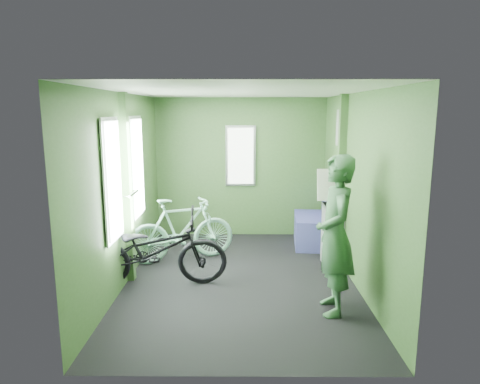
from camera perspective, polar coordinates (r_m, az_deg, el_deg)
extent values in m
plane|color=black|center=(5.48, -0.01, -11.57)|extent=(4.00, 4.00, 0.00)
cube|color=silver|center=(5.07, -0.01, 13.22)|extent=(2.80, 4.00, 0.02)
cube|color=#335527|center=(7.13, 0.08, 3.25)|extent=(2.80, 0.02, 2.30)
cube|color=#335527|center=(3.21, -0.20, -6.14)|extent=(2.80, 0.02, 2.30)
cube|color=#335527|center=(5.35, -15.18, 0.34)|extent=(0.02, 4.00, 2.30)
cube|color=#335527|center=(5.33, 15.21, 0.31)|extent=(0.02, 4.00, 2.30)
cube|color=#335527|center=(5.34, -14.76, 0.34)|extent=(0.08, 0.12, 2.30)
cube|color=silver|center=(4.78, -16.50, 1.50)|extent=(0.02, 0.56, 1.34)
cube|color=silver|center=(5.83, -13.43, 3.25)|extent=(0.02, 0.56, 1.34)
cube|color=white|center=(4.73, -16.73, 7.85)|extent=(0.00, 0.12, 0.12)
cube|color=white|center=(5.79, -13.56, 8.46)|extent=(0.00, 0.12, 0.12)
cylinder|color=silver|center=(5.33, -14.01, -0.19)|extent=(0.03, 0.40, 0.03)
cube|color=#335527|center=(5.90, 13.26, 1.37)|extent=(0.10, 0.10, 2.30)
cube|color=white|center=(6.13, 13.20, 8.31)|extent=(0.02, 0.40, 0.50)
cube|color=silver|center=(7.06, 0.08, 4.81)|extent=(0.50, 0.02, 1.00)
imported|color=black|center=(5.39, -11.26, -12.19)|extent=(1.80, 0.88, 1.00)
imported|color=#89CEB4|center=(6.17, -7.70, -9.07)|extent=(1.58, 1.00, 0.93)
imported|color=#305937|center=(4.50, 12.57, -5.66)|extent=(0.40, 0.61, 1.66)
cube|color=silver|center=(4.68, 12.05, 0.93)|extent=(0.30, 0.10, 0.34)
cube|color=gray|center=(5.99, 12.22, -5.59)|extent=(0.25, 0.35, 0.84)
cube|color=navy|center=(6.87, 9.48, -5.04)|extent=(0.59, 0.96, 0.46)
cube|color=navy|center=(6.79, 11.49, -1.06)|extent=(0.14, 0.92, 0.51)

